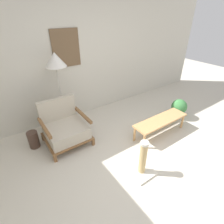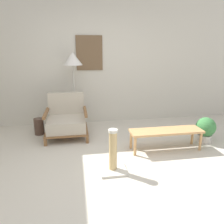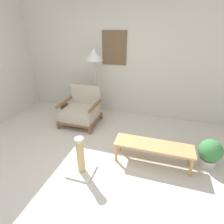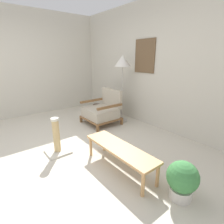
{
  "view_description": "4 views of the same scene",
  "coord_description": "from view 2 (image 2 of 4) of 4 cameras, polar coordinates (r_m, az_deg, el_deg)",
  "views": [
    {
      "loc": [
        -1.43,
        -1.09,
        2.22
      ],
      "look_at": [
        0.19,
        1.22,
        0.55
      ],
      "focal_mm": 28.0,
      "sensor_mm": 36.0,
      "label": 1
    },
    {
      "loc": [
        -0.43,
        -2.47,
        1.62
      ],
      "look_at": [
        0.19,
        1.22,
        0.55
      ],
      "focal_mm": 35.0,
      "sensor_mm": 36.0,
      "label": 2
    },
    {
      "loc": [
        1.03,
        -1.57,
        1.97
      ],
      "look_at": [
        0.19,
        1.22,
        0.55
      ],
      "focal_mm": 28.0,
      "sensor_mm": 36.0,
      "label": 3
    },
    {
      "loc": [
        2.63,
        -0.7,
        1.53
      ],
      "look_at": [
        0.19,
        1.22,
        0.55
      ],
      "focal_mm": 28.0,
      "sensor_mm": 36.0,
      "label": 4
    }
  ],
  "objects": [
    {
      "name": "potted_plant",
      "position": [
        4.29,
        23.26,
        -4.03
      ],
      "size": [
        0.35,
        0.35,
        0.46
      ],
      "color": "beige",
      "rests_on": "ground_plane"
    },
    {
      "name": "wall_back",
      "position": [
        4.91,
        -4.61,
        12.8
      ],
      "size": [
        8.0,
        0.09,
        2.7
      ],
      "color": "beige",
      "rests_on": "ground_plane"
    },
    {
      "name": "vase",
      "position": [
        4.54,
        -18.53,
        -3.6
      ],
      "size": [
        0.19,
        0.19,
        0.32
      ],
      "primitive_type": "cylinder",
      "color": "#473328",
      "rests_on": "ground_plane"
    },
    {
      "name": "coffee_table",
      "position": [
        3.73,
        13.93,
        -5.19
      ],
      "size": [
        1.2,
        0.34,
        0.35
      ],
      "color": "tan",
      "rests_on": "ground_plane"
    },
    {
      "name": "floor_lamp",
      "position": [
        4.51,
        -10.17,
        12.46
      ],
      "size": [
        0.38,
        0.38,
        1.57
      ],
      "color": "#B7B2A8",
      "rests_on": "ground_plane"
    },
    {
      "name": "ground_plane",
      "position": [
        2.98,
        0.35,
        -16.93
      ],
      "size": [
        14.0,
        14.0,
        0.0
      ],
      "primitive_type": "plane",
      "color": "beige"
    },
    {
      "name": "scratching_post",
      "position": [
        3.04,
        0.25,
        -11.58
      ],
      "size": [
        0.36,
        0.36,
        0.61
      ],
      "color": "beige",
      "rests_on": "ground_plane"
    },
    {
      "name": "armchair",
      "position": [
        4.25,
        -11.79,
        -2.31
      ],
      "size": [
        0.78,
        0.73,
        0.81
      ],
      "color": "brown",
      "rests_on": "ground_plane"
    }
  ]
}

